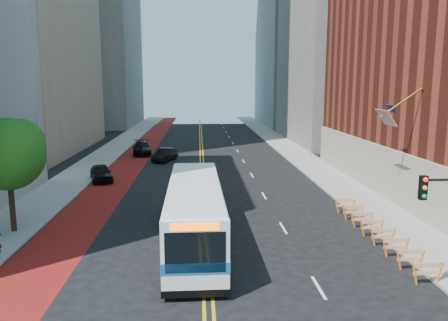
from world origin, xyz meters
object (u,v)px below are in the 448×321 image
car_a (101,173)px  street_tree (9,151)px  transit_bus (195,212)px  car_c (142,148)px  car_b (165,155)px

car_a → street_tree: bearing=-116.2°
street_tree → transit_bus: size_ratio=0.52×
car_c → street_tree: bearing=-105.3°
car_c → transit_bus: bearing=-86.1°
street_tree → transit_bus: street_tree is taller
street_tree → car_a: street_tree is taller
street_tree → car_c: street_tree is taller
street_tree → transit_bus: bearing=-13.5°
transit_bus → car_c: bearing=101.5°
car_a → transit_bus: bearing=-81.1°
car_a → car_c: 15.62m
car_b → car_c: bearing=141.4°
transit_bus → car_c: 33.12m
car_a → car_c: (1.75, 15.52, 0.06)m
transit_bus → car_a: bearing=116.8°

